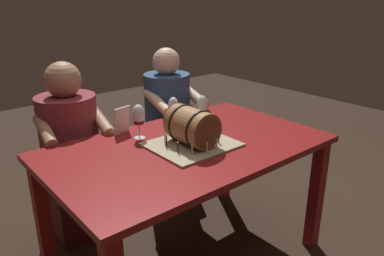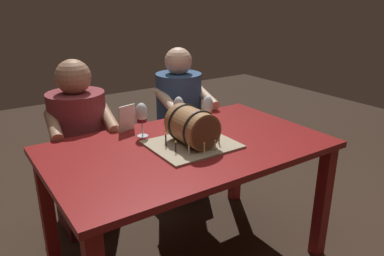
{
  "view_description": "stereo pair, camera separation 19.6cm",
  "coord_description": "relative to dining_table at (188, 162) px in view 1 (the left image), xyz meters",
  "views": [
    {
      "loc": [
        -1.18,
        -1.44,
        1.52
      ],
      "look_at": [
        0.01,
        -0.03,
        0.85
      ],
      "focal_mm": 34.79,
      "sensor_mm": 36.0,
      "label": 1
    },
    {
      "loc": [
        -1.02,
        -1.56,
        1.52
      ],
      "look_at": [
        0.01,
        -0.03,
        0.85
      ],
      "focal_mm": 34.79,
      "sensor_mm": 36.0,
      "label": 2
    }
  ],
  "objects": [
    {
      "name": "dining_table",
      "position": [
        0.0,
        0.0,
        0.0
      ],
      "size": [
        1.5,
        0.91,
        0.75
      ],
      "color": "maroon",
      "rests_on": "ground"
    },
    {
      "name": "menu_card",
      "position": [
        -0.18,
        0.37,
        0.18
      ],
      "size": [
        0.11,
        0.05,
        0.16
      ],
      "primitive_type": "cube",
      "rotation": [
        0.12,
        0.0,
        0.22
      ],
      "color": "silver",
      "rests_on": "dining_table"
    },
    {
      "name": "wine_glass_white",
      "position": [
        0.11,
        0.27,
        0.22
      ],
      "size": [
        0.07,
        0.07,
        0.19
      ],
      "color": "white",
      "rests_on": "dining_table"
    },
    {
      "name": "wine_glass_red",
      "position": [
        -0.15,
        0.25,
        0.23
      ],
      "size": [
        0.07,
        0.07,
        0.2
      ],
      "color": "white",
      "rests_on": "dining_table"
    },
    {
      "name": "wine_glass_amber",
      "position": [
        0.26,
        0.18,
        0.23
      ],
      "size": [
        0.07,
        0.07,
        0.19
      ],
      "color": "white",
      "rests_on": "dining_table"
    },
    {
      "name": "barrel_cake",
      "position": [
        0.01,
        -0.03,
        0.2
      ],
      "size": [
        0.44,
        0.38,
        0.21
      ],
      "color": "tan",
      "rests_on": "dining_table"
    },
    {
      "name": "person_seated_left",
      "position": [
        -0.38,
        0.7,
        -0.11
      ],
      "size": [
        0.43,
        0.51,
        1.15
      ],
      "color": "#4C1B1E",
      "rests_on": "ground"
    },
    {
      "name": "person_seated_right",
      "position": [
        0.38,
        0.7,
        -0.11
      ],
      "size": [
        0.41,
        0.5,
        1.17
      ],
      "color": "#1B2D46",
      "rests_on": "ground"
    }
  ]
}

